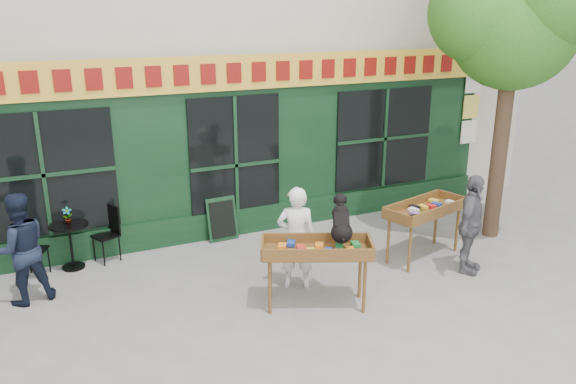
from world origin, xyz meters
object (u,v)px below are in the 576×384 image
book_cart_right (425,212)px  man_right (471,225)px  woman (296,238)px  man_left (20,249)px  dog (341,218)px  book_cart_center (317,252)px  bistro_table (70,237)px

book_cart_right → man_right: bearing=-83.5°
woman → book_cart_right: bearing=-154.7°
man_left → book_cart_right: bearing=156.1°
dog → man_right: bearing=24.1°
woman → book_cart_center: bearing=113.9°
book_cart_right → bistro_table: 5.82m
woman → dog: bearing=140.5°
dog → bistro_table: bearing=164.2°
dog → woman: size_ratio=0.38×
dog → man_left: man_left is taller
book_cart_center → woman: bearing=113.9°
woman → book_cart_right: 2.42m
book_cart_center → man_right: 2.72m
dog → man_right: man_right is taller
dog → woman: dog is taller
dog → man_left: bearing=178.9°
dog → woman: bearing=140.5°
dog → bistro_table: dog is taller
dog → man_right: (2.37, 0.01, -0.48)m
book_cart_center → dog: (0.35, -0.05, 0.47)m
book_cart_center → man_right: size_ratio=1.01×
book_cart_right → woman: bearing=166.0°
woman → bistro_table: (-3.03, 2.10, -0.25)m
dog → man_left: size_ratio=0.37×
woman → bistro_table: 3.70m
dog → book_cart_center: bearing=-164.2°
woman → man_left: bearing=6.0°
woman → bistro_table: woman is taller
book_cart_right → man_left: (-6.14, 1.15, -0.00)m
woman → man_left: (-3.73, 1.20, 0.03)m
book_cart_right → bistro_table: book_cart_right is taller
dog → book_cart_right: (2.07, 0.76, -0.47)m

